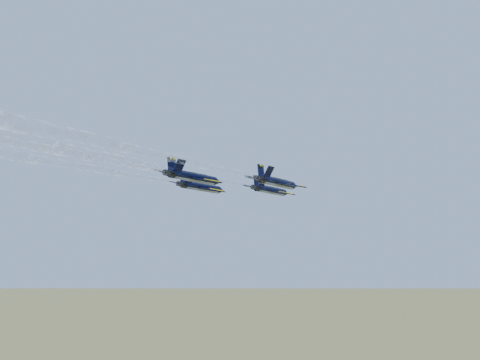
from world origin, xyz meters
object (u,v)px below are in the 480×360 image
at_px(jet_slot, 194,178).
at_px(jet_lead, 271,190).
at_px(jet_left, 202,187).
at_px(jet_right, 278,183).

bearing_deg(jet_slot, jet_lead, 91.48).
xyz_separation_m(jet_left, jet_slot, (7.51, -15.41, 0.00)).
xyz_separation_m(jet_left, jet_right, (16.78, -1.90, 0.00)).
distance_m(jet_lead, jet_left, 15.56).
relative_size(jet_lead, jet_left, 1.00).
bearing_deg(jet_right, jet_slot, -118.89).
height_order(jet_left, jet_right, same).
xyz_separation_m(jet_right, jet_slot, (-9.28, -13.51, 0.00)).
relative_size(jet_right, jet_slot, 1.00).
bearing_deg(jet_slot, jet_left, 121.57).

